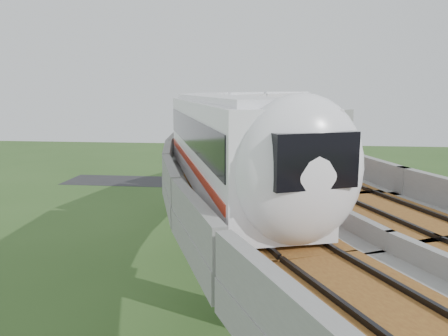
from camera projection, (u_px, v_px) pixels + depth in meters
The scene contains 16 objects.
ground at pixel (240, 256), 37.93m from camera, with size 160.00×160.00×0.00m, color #305020.
dirt_lot at pixel (415, 273), 34.40m from camera, with size 18.00×26.00×0.04m, color gray.
asphalt_road at pixel (255, 184), 67.27m from camera, with size 60.00×8.00×0.03m, color #232326.
viaduct at pixel (287, 154), 35.91m from camera, with size 19.58×73.98×11.40m.
metro_train at pixel (249, 112), 38.88m from camera, with size 12.15×61.24×3.64m.
fence at pixel (355, 253), 36.71m from camera, with size 3.87×38.73×1.50m.
tree_0 at pixel (340, 184), 58.97m from camera, with size 1.82×1.82×2.60m.
tree_1 at pixel (320, 191), 52.19m from camera, with size 1.99×1.99×3.17m.
tree_2 at pixel (313, 200), 48.86m from camera, with size 2.69×2.69×3.28m.
tree_3 at pixel (322, 222), 40.25m from camera, with size 2.85×2.85×3.49m.
tree_4 at pixel (321, 237), 35.18m from camera, with size 2.61×2.61×3.69m.
tree_5 at pixel (325, 259), 31.58m from camera, with size 1.92×1.92×3.06m.
tree_6 at pixel (378, 312), 23.75m from camera, with size 2.09×2.09×3.27m.
car_white at pixel (380, 330), 25.15m from camera, with size 1.45×3.60×1.23m, color white.
car_red at pixel (438, 268), 34.06m from camera, with size 1.18×3.38×1.11m, color #A40F13.
car_dark at pixel (432, 257), 36.27m from camera, with size 1.44×3.54×1.03m, color black.
Camera 1 is at (2.72, -35.91, 14.26)m, focal length 35.00 mm.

